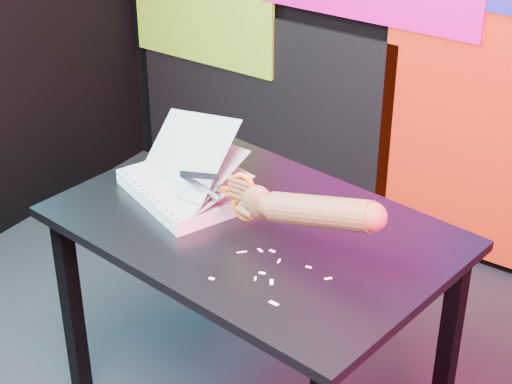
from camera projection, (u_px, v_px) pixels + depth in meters
The scene contains 7 objects.
room at pixel (177, 43), 1.97m from camera, with size 3.01×3.01×2.71m.
backdrop at pixel (440, 33), 3.18m from camera, with size 2.88×0.05×2.08m.
work_table at pixel (254, 253), 2.46m from camera, with size 1.19×0.87×0.75m.
printout_stack at pixel (186, 187), 2.54m from camera, with size 0.45×0.39×0.28m.
scissors at pixel (238, 195), 2.30m from camera, with size 0.26×0.02×0.15m.
hand_forearm at pixel (310, 210), 2.17m from camera, with size 0.46×0.09×0.17m.
paper_clippings at pixel (270, 273), 2.21m from camera, with size 0.27×0.20×0.00m.
Camera 1 is at (1.20, -1.45, 2.04)m, focal length 60.00 mm.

